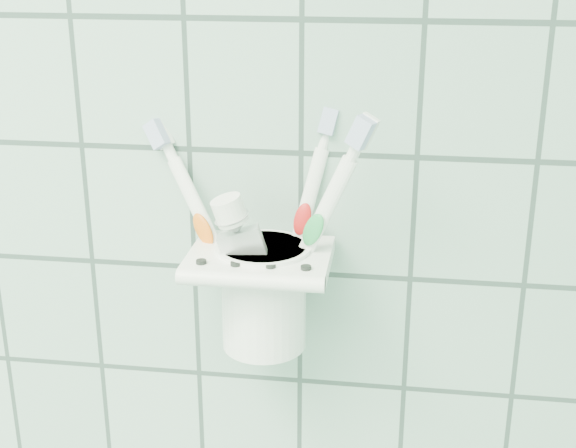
# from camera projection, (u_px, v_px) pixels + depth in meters

# --- Properties ---
(holder_bracket) EXTENTS (0.11, 0.10, 0.04)m
(holder_bracket) POSITION_uv_depth(u_px,v_px,m) (260.00, 260.00, 0.65)
(holder_bracket) COLOR white
(holder_bracket) RESTS_ON wall_back
(cup) EXTENTS (0.08, 0.08, 0.09)m
(cup) POSITION_uv_depth(u_px,v_px,m) (264.00, 292.00, 0.66)
(cup) COLOR white
(cup) RESTS_ON holder_bracket
(toothbrush_pink) EXTENTS (0.10, 0.07, 0.20)m
(toothbrush_pink) POSITION_uv_depth(u_px,v_px,m) (260.00, 226.00, 0.63)
(toothbrush_pink) COLOR white
(toothbrush_pink) RESTS_ON cup
(toothbrush_blue) EXTENTS (0.05, 0.05, 0.19)m
(toothbrush_blue) POSITION_uv_depth(u_px,v_px,m) (273.00, 223.00, 0.65)
(toothbrush_blue) COLOR white
(toothbrush_blue) RESTS_ON cup
(toothbrush_orange) EXTENTS (0.08, 0.04, 0.21)m
(toothbrush_orange) POSITION_uv_depth(u_px,v_px,m) (267.00, 212.00, 0.65)
(toothbrush_orange) COLOR white
(toothbrush_orange) RESTS_ON cup
(toothpaste_tube) EXTENTS (0.06, 0.03, 0.14)m
(toothpaste_tube) POSITION_uv_depth(u_px,v_px,m) (276.00, 255.00, 0.64)
(toothpaste_tube) COLOR silver
(toothpaste_tube) RESTS_ON cup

